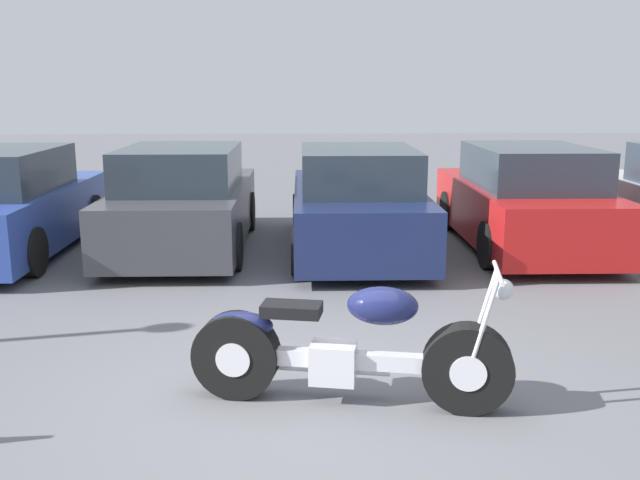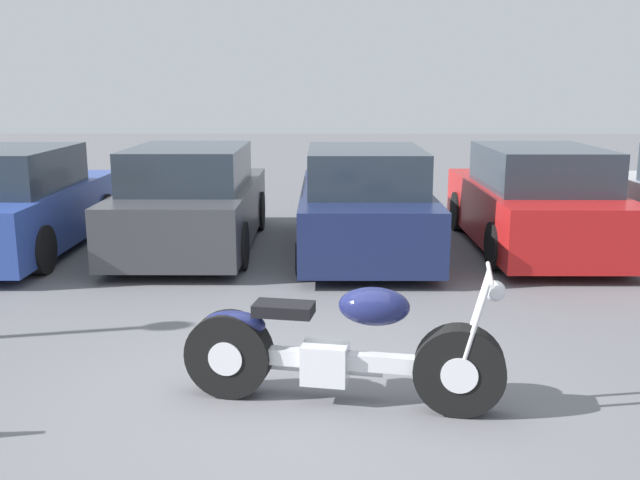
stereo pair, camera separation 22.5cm
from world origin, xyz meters
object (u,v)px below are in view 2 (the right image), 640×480
Objects in this scene: parked_car_dark_grey at (192,202)px; parked_car_navy at (364,205)px; motorcycle at (338,350)px; parked_car_red at (534,202)px; parked_car_blue at (15,205)px.

parked_car_dark_grey and parked_car_navy have the same top height.
parked_car_dark_grey reaches higher than motorcycle.
parked_car_red is at bearing 60.48° from motorcycle.
parked_car_red reaches higher than motorcycle.
parked_car_dark_grey is at bearing 174.49° from parked_car_navy.
parked_car_navy is at bearing 84.69° from motorcycle.
parked_car_red is at bearing 5.05° from parked_car_navy.
parked_car_dark_grey is (2.47, 0.25, 0.00)m from parked_car_blue.
motorcycle is 5.58m from parked_car_dark_grey.
parked_car_blue is (-4.48, 4.95, 0.26)m from motorcycle.
parked_car_navy is (2.47, -0.24, 0.00)m from parked_car_dark_grey.
parked_car_navy is 2.48m from parked_car_red.
motorcycle is 0.57× the size of parked_car_red.
parked_car_dark_grey is at bearing 5.88° from parked_car_blue.
parked_car_navy is (0.46, 4.96, 0.26)m from motorcycle.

